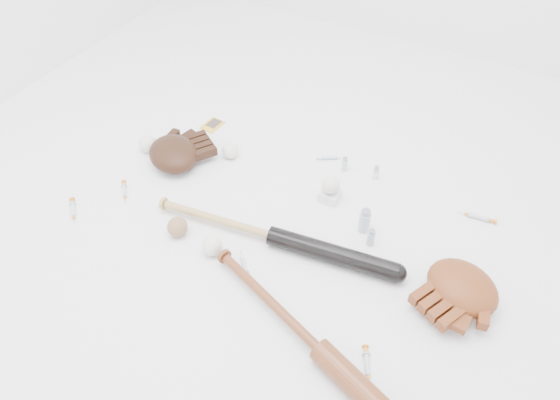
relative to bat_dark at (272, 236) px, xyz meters
The scene contains 21 objects.
bat_dark is the anchor object (origin of this frame).
bat_wood 0.47m from the bat_dark, 43.35° to the right, with size 1.01×0.07×0.07m, color brown, non-canonical shape.
glove_dark 0.59m from the bat_dark, 161.83° to the left, with size 0.28×0.28×0.10m, color black, non-canonical shape.
glove_tan 0.65m from the bat_dark, ahead, with size 0.29×0.29×0.10m, color brown, non-canonical shape.
trading_card 0.74m from the bat_dark, 140.47° to the left, with size 0.07×0.10×0.01m, color gold.
pedestal 0.31m from the bat_dark, 74.05° to the left, with size 0.07×0.07×0.04m, color white.
baseball_on_pedestal 0.31m from the bat_dark, 74.05° to the left, with size 0.07×0.07×0.07m, color white.
baseball_left 0.73m from the bat_dark, 164.45° to the left, with size 0.07×0.07×0.07m, color white.
baseball_upper 0.50m from the bat_dark, 139.45° to the left, with size 0.07×0.07×0.07m, color white.
baseball_mid 0.21m from the bat_dark, 138.94° to the right, with size 0.07×0.07×0.07m, color white.
baseball_aged 0.34m from the bat_dark, 158.30° to the right, with size 0.07×0.07×0.07m, color #926C46.
syringe_0 0.63m from the bat_dark, behind, with size 0.13×0.02×0.02m, color #ADBCC6, non-canonical shape.
syringe_1 0.15m from the bat_dark, 102.78° to the right, with size 0.14×0.02×0.02m, color #ADBCC6, non-canonical shape.
syringe_2 0.51m from the bat_dark, 91.61° to the left, with size 0.13×0.02×0.02m, color #ADBCC6, non-canonical shape.
syringe_3 0.55m from the bat_dark, 30.92° to the right, with size 0.14×0.02×0.02m, color #ADBCC6, non-canonical shape.
syringe_4 0.77m from the bat_dark, 37.33° to the left, with size 0.16×0.03×0.02m, color #ADBCC6, non-canonical shape.
syringe_5 0.76m from the bat_dark, 162.81° to the right, with size 0.14×0.03×0.02m, color #ADBCC6, non-canonical shape.
vial_0 0.48m from the bat_dark, 82.24° to the left, with size 0.02×0.02×0.06m, color silver.
vial_1 0.53m from the bat_dark, 68.50° to the left, with size 0.02×0.02×0.06m, color silver.
vial_2 0.35m from the bat_dark, 27.57° to the left, with size 0.03×0.03×0.07m, color silver.
vial_3 0.33m from the bat_dark, 39.09° to the left, with size 0.04×0.04×0.10m, color silver.
Camera 1 is at (0.66, -1.21, 1.47)m, focal length 35.00 mm.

